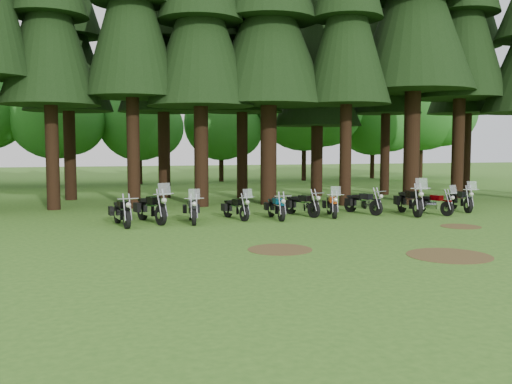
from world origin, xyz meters
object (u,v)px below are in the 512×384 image
motorcycle_10 (461,200)px  motorcycle_0 (122,213)px  motorcycle_9 (434,204)px  motorcycle_5 (302,205)px  motorcycle_8 (410,202)px  motorcycle_7 (363,203)px  motorcycle_4 (276,208)px  motorcycle_2 (192,211)px  motorcycle_6 (332,206)px  motorcycle_3 (236,209)px  motorcycle_1 (151,209)px

motorcycle_10 → motorcycle_0: bearing=-166.1°
motorcycle_9 → motorcycle_10: size_ratio=0.92×
motorcycle_5 → motorcycle_8: bearing=-31.0°
motorcycle_7 → motorcycle_4: bearing=169.4°
motorcycle_2 → motorcycle_8: (9.02, 0.04, 0.08)m
motorcycle_10 → motorcycle_7: bearing=-171.4°
motorcycle_6 → motorcycle_8: bearing=9.3°
motorcycle_6 → motorcycle_10: 6.18m
motorcycle_2 → motorcycle_5: motorcycle_2 is taller
motorcycle_2 → motorcycle_6: motorcycle_2 is taller
motorcycle_4 → motorcycle_9: motorcycle_9 is taller
motorcycle_6 → motorcycle_10: motorcycle_10 is taller
motorcycle_3 → motorcycle_8: motorcycle_8 is taller
motorcycle_1 → motorcycle_2: 1.53m
motorcycle_3 → motorcycle_5: bearing=-7.7°
motorcycle_4 → motorcycle_6: size_ratio=1.01×
motorcycle_5 → motorcycle_10: 7.27m
motorcycle_9 → motorcycle_10: motorcycle_10 is taller
motorcycle_1 → motorcycle_5: size_ratio=1.21×
motorcycle_2 → motorcycle_10: size_ratio=0.98×
motorcycle_7 → motorcycle_6: bearing=177.7°
motorcycle_8 → motorcycle_6: bearing=-175.9°
motorcycle_0 → motorcycle_1: size_ratio=0.92×
motorcycle_8 → motorcycle_9: motorcycle_8 is taller
motorcycle_2 → motorcycle_8: bearing=5.0°
motorcycle_7 → motorcycle_9: 2.91m
motorcycle_3 → motorcycle_5: (2.82, 0.34, 0.01)m
motorcycle_5 → motorcycle_7: bearing=-21.1°
motorcycle_4 → motorcycle_7: (3.98, 0.63, 0.01)m
motorcycle_6 → motorcycle_7: (1.60, 0.49, 0.00)m
motorcycle_5 → motorcycle_10: (7.26, -0.23, 0.03)m
motorcycle_8 → motorcycle_9: (1.03, -0.13, -0.10)m
motorcycle_1 → motorcycle_4: bearing=-21.5°
motorcycle_4 → motorcycle_8: bearing=-0.2°
motorcycle_10 → motorcycle_6: bearing=-166.2°
motorcycle_6 → motorcycle_1: bearing=-166.4°
motorcycle_2 → motorcycle_3: 1.86m
motorcycle_4 → motorcycle_0: bearing=-175.6°
motorcycle_5 → motorcycle_10: motorcycle_10 is taller
motorcycle_1 → motorcycle_3: bearing=-17.2°
motorcycle_4 → motorcycle_5: 1.45m
motorcycle_1 → motorcycle_8: (10.48, -0.41, 0.01)m
motorcycle_1 → motorcycle_9: size_ratio=1.21×
motorcycle_2 → motorcycle_3: size_ratio=1.08×
motorcycle_0 → motorcycle_5: 7.21m
motorcycle_1 → motorcycle_0: bearing=-172.2°
motorcycle_0 → motorcycle_10: 14.43m
motorcycle_4 → motorcycle_5: size_ratio=1.03×
motorcycle_2 → motorcycle_10: 11.88m
motorcycle_7 → motorcycle_2: bearing=167.0°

